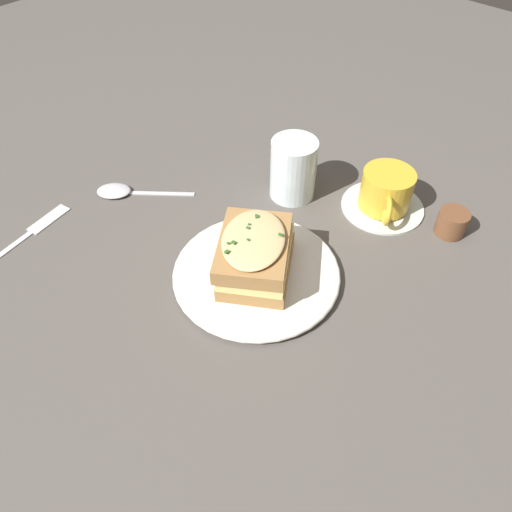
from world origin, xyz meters
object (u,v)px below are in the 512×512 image
(dinner_plate, at_px, (256,273))
(fork, at_px, (31,232))
(condiment_pot, at_px, (452,223))
(spoon, at_px, (120,191))
(teacup_with_saucer, at_px, (386,193))
(sandwich, at_px, (255,254))
(water_glass, at_px, (293,169))

(dinner_plate, distance_m, fork, 0.35)
(condiment_pot, bearing_deg, spoon, 32.45)
(teacup_with_saucer, height_order, fork, teacup_with_saucer)
(dinner_plate, xyz_separation_m, spoon, (0.29, 0.02, -0.00))
(sandwich, xyz_separation_m, water_glass, (0.08, -0.18, 0.00))
(condiment_pot, bearing_deg, water_glass, 21.20)
(sandwich, height_order, fork, sandwich)
(sandwich, bearing_deg, teacup_with_saucer, -101.30)
(fork, height_order, condiment_pot, condiment_pot)
(teacup_with_saucer, xyz_separation_m, fork, (0.36, 0.41, -0.03))
(dinner_plate, bearing_deg, water_glass, -65.21)
(dinner_plate, bearing_deg, condiment_pot, -120.22)
(sandwich, distance_m, teacup_with_saucer, 0.25)
(sandwich, height_order, condiment_pot, sandwich)
(teacup_with_saucer, relative_size, water_glass, 1.32)
(sandwich, bearing_deg, fork, 27.65)
(water_glass, height_order, spoon, water_glass)
(water_glass, relative_size, fork, 0.54)
(spoon, bearing_deg, sandwich, -127.72)
(water_glass, relative_size, condiment_pot, 2.20)
(sandwich, xyz_separation_m, teacup_with_saucer, (-0.05, -0.25, -0.02))
(fork, relative_size, condiment_pot, 4.10)
(fork, bearing_deg, sandwich, 16.93)
(dinner_plate, height_order, water_glass, water_glass)
(spoon, bearing_deg, fork, 130.64)
(teacup_with_saucer, relative_size, fork, 0.71)
(dinner_plate, distance_m, spoon, 0.29)
(sandwich, xyz_separation_m, fork, (0.31, 0.16, -0.05))
(water_glass, xyz_separation_m, fork, (0.23, 0.34, -0.05))
(sandwich, bearing_deg, condiment_pot, -119.92)
(water_glass, xyz_separation_m, spoon, (0.21, 0.19, -0.04))
(fork, distance_m, condiment_pot, 0.64)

